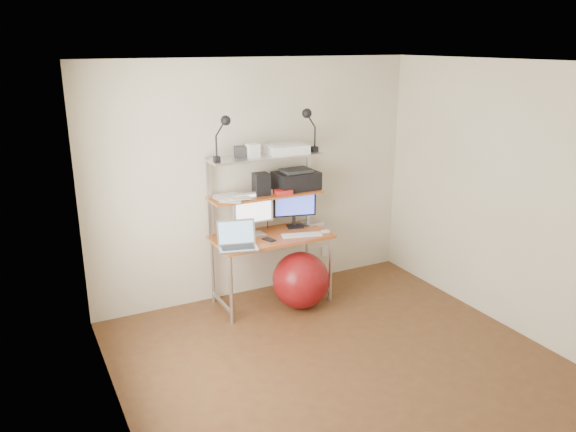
# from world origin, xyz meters

# --- Properties ---
(room) EXTENTS (3.60, 3.60, 3.60)m
(room) POSITION_xyz_m (0.00, 0.00, 1.25)
(room) COLOR brown
(room) RESTS_ON ground
(computer_desk) EXTENTS (1.20, 0.60, 1.57)m
(computer_desk) POSITION_xyz_m (0.00, 1.50, 0.96)
(computer_desk) COLOR #BB6524
(computer_desk) RESTS_ON ground
(desktop) EXTENTS (1.20, 0.60, 0.00)m
(desktop) POSITION_xyz_m (0.00, 1.44, 0.74)
(desktop) COLOR #BB6524
(desktop) RESTS_ON computer_desk
(mid_shelf) EXTENTS (1.18, 0.34, 0.00)m
(mid_shelf) POSITION_xyz_m (0.00, 1.57, 1.15)
(mid_shelf) COLOR #BB6524
(mid_shelf) RESTS_ON computer_desk
(top_shelf) EXTENTS (1.18, 0.34, 0.00)m
(top_shelf) POSITION_xyz_m (0.00, 1.57, 1.55)
(top_shelf) COLOR silver
(top_shelf) RESTS_ON computer_desk
(floor) EXTENTS (3.60, 3.60, 0.00)m
(floor) POSITION_xyz_m (0.00, 0.00, 0.00)
(floor) COLOR brown
(floor) RESTS_ON ground
(wall_outlet) EXTENTS (0.08, 0.01, 0.12)m
(wall_outlet) POSITION_xyz_m (0.85, 1.79, 0.30)
(wall_outlet) COLOR white
(wall_outlet) RESTS_ON room
(monitor_silver) EXTENTS (0.44, 0.16, 0.49)m
(monitor_silver) POSITION_xyz_m (-0.15, 1.55, 1.00)
(monitor_silver) COLOR #BCBCC1
(monitor_silver) RESTS_ON desktop
(monitor_black) EXTENTS (0.46, 0.18, 0.47)m
(monitor_black) POSITION_xyz_m (0.34, 1.59, 0.97)
(monitor_black) COLOR black
(monitor_black) RESTS_ON desktop
(laptop) EXTENTS (0.43, 0.38, 0.32)m
(laptop) POSITION_xyz_m (-0.44, 1.29, 0.79)
(laptop) COLOR #B4B3B8
(laptop) RESTS_ON desktop
(keyboard) EXTENTS (0.43, 0.22, 0.01)m
(keyboard) POSITION_xyz_m (0.28, 1.30, 0.75)
(keyboard) COLOR white
(keyboard) RESTS_ON desktop
(mouse) EXTENTS (0.08, 0.06, 0.02)m
(mouse) POSITION_xyz_m (0.54, 1.27, 0.75)
(mouse) COLOR white
(mouse) RESTS_ON desktop
(mac_mini) EXTENTS (0.23, 0.23, 0.04)m
(mac_mini) POSITION_xyz_m (0.54, 1.57, 0.76)
(mac_mini) COLOR #B4B3B8
(mac_mini) RESTS_ON desktop
(phone) EXTENTS (0.11, 0.15, 0.01)m
(phone) POSITION_xyz_m (-0.08, 1.33, 0.75)
(phone) COLOR black
(phone) RESTS_ON desktop
(printer) EXTENTS (0.46, 0.32, 0.22)m
(printer) POSITION_xyz_m (0.37, 1.61, 1.25)
(printer) COLOR black
(printer) RESTS_ON mid_shelf
(nas_cube) EXTENTS (0.16, 0.16, 0.22)m
(nas_cube) POSITION_xyz_m (-0.05, 1.57, 1.26)
(nas_cube) COLOR black
(nas_cube) RESTS_ON mid_shelf
(red_box) EXTENTS (0.18, 0.13, 0.05)m
(red_box) POSITION_xyz_m (0.16, 1.48, 1.17)
(red_box) COLOR #B21F1C
(red_box) RESTS_ON mid_shelf
(scanner) EXTENTS (0.42, 0.29, 0.11)m
(scanner) POSITION_xyz_m (0.24, 1.56, 1.60)
(scanner) COLOR white
(scanner) RESTS_ON top_shelf
(box_white) EXTENTS (0.12, 0.11, 0.14)m
(box_white) POSITION_xyz_m (-0.15, 1.53, 1.62)
(box_white) COLOR white
(box_white) RESTS_ON top_shelf
(box_grey) EXTENTS (0.14, 0.14, 0.11)m
(box_grey) POSITION_xyz_m (-0.26, 1.60, 1.61)
(box_grey) COLOR #2D2C2F
(box_grey) RESTS_ON top_shelf
(clip_lamp_left) EXTENTS (0.17, 0.10, 0.44)m
(clip_lamp_left) POSITION_xyz_m (-0.46, 1.49, 1.87)
(clip_lamp_left) COLOR black
(clip_lamp_left) RESTS_ON top_shelf
(clip_lamp_right) EXTENTS (0.18, 0.10, 0.45)m
(clip_lamp_right) POSITION_xyz_m (0.46, 1.51, 1.88)
(clip_lamp_right) COLOR black
(clip_lamp_right) RESTS_ON top_shelf
(exercise_ball) EXTENTS (0.59, 0.59, 0.59)m
(exercise_ball) POSITION_xyz_m (0.21, 1.19, 0.29)
(exercise_ball) COLOR maroon
(exercise_ball) RESTS_ON floor
(paper_stack) EXTENTS (0.35, 0.42, 0.02)m
(paper_stack) POSITION_xyz_m (-0.38, 1.57, 1.16)
(paper_stack) COLOR white
(paper_stack) RESTS_ON mid_shelf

